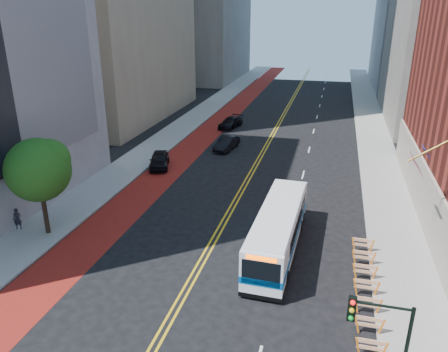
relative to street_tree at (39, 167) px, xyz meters
name	(u,v)px	position (x,y,z in m)	size (l,w,h in m)	color
ground	(171,316)	(11.24, -6.04, -4.91)	(160.00, 160.00, 0.00)	black
sidewalk_left	(166,139)	(-0.76, 23.96, -4.84)	(4.00, 140.00, 0.15)	gray
sidewalk_right	(378,154)	(23.24, 23.96, -4.84)	(4.00, 140.00, 0.15)	gray
bus_lane_paint	(198,141)	(3.14, 23.96, -4.91)	(3.60, 140.00, 0.01)	maroon
center_line_inner	(264,146)	(11.06, 23.96, -4.91)	(0.14, 140.00, 0.01)	gold
center_line_outer	(268,147)	(11.42, 23.96, -4.91)	(0.14, 140.00, 0.01)	gold
lane_dashes	(314,131)	(16.04, 31.96, -4.90)	(0.14, 98.20, 0.01)	silver
construction_barriers	(367,294)	(20.84, -2.62, -4.24)	(1.42, 10.91, 1.00)	orange
street_tree	(39,167)	(0.00, 0.00, 0.00)	(4.20, 4.20, 6.70)	black
traffic_signal	(381,338)	(20.66, -9.55, -1.19)	(2.21, 0.34, 5.07)	black
transit_bus	(278,229)	(15.58, 1.68, -3.36)	(2.72, 10.87, 2.97)	white
car_a	(159,160)	(2.19, 14.60, -4.16)	(1.78, 4.41, 1.50)	black
car_b	(227,143)	(7.19, 21.84, -4.19)	(1.52, 4.37, 1.44)	black
car_c	(231,123)	(5.39, 31.10, -4.24)	(1.88, 4.62, 1.34)	black
pedestrian	(17,219)	(-2.36, -0.10, -3.99)	(0.56, 0.37, 1.53)	black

